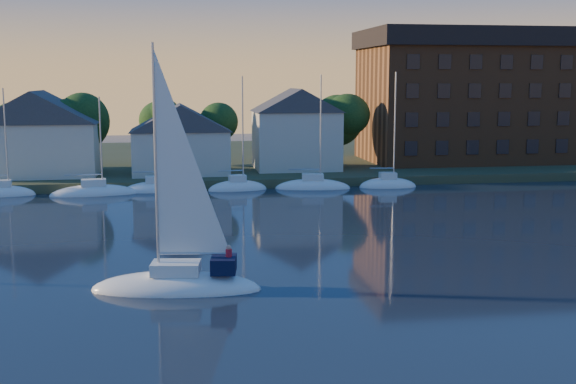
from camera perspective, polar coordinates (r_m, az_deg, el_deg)
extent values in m
plane|color=black|center=(31.11, 4.82, -13.73)|extent=(260.00, 260.00, 0.00)
cube|color=#384125|center=(103.76, -5.24, 2.29)|extent=(160.00, 50.00, 2.00)
cube|color=brown|center=(81.03, -4.10, 0.43)|extent=(120.00, 3.00, 1.00)
cube|color=beige|center=(87.47, -19.02, 3.23)|extent=(13.00, 9.00, 6.00)
cube|color=beige|center=(85.25, -8.45, 3.15)|extent=(11.00, 8.00, 5.00)
cube|color=beige|center=(88.44, 0.64, 4.10)|extent=(10.00, 8.00, 7.00)
cube|color=brown|center=(101.57, 14.75, 6.70)|extent=(30.00, 16.00, 15.00)
cube|color=black|center=(101.65, 14.95, 11.60)|extent=(31.00, 17.00, 2.40)
cylinder|color=#39291A|center=(93.23, -20.90, 2.68)|extent=(0.50, 0.50, 3.50)
sphere|color=#183513|center=(92.90, -21.05, 5.41)|extent=(5.40, 5.40, 5.40)
cylinder|color=#39291A|center=(91.94, -16.01, 2.84)|extent=(0.50, 0.50, 3.50)
sphere|color=#183513|center=(91.60, -16.13, 5.61)|extent=(5.40, 5.40, 5.40)
cylinder|color=#39291A|center=(91.34, -11.01, 2.99)|extent=(0.50, 0.50, 3.50)
sphere|color=#183513|center=(91.00, -11.10, 5.78)|extent=(5.40, 5.40, 5.40)
cylinder|color=#39291A|center=(91.43, -5.99, 3.11)|extent=(0.50, 0.50, 3.50)
sphere|color=#183513|center=(91.09, -6.03, 5.90)|extent=(5.40, 5.40, 5.40)
cylinder|color=#39291A|center=(92.23, -1.01, 3.21)|extent=(0.50, 0.50, 3.50)
sphere|color=#183513|center=(91.89, -1.02, 5.97)|extent=(5.40, 5.40, 5.40)
cylinder|color=#39291A|center=(93.70, 3.84, 3.28)|extent=(0.50, 0.50, 3.50)
sphere|color=#183513|center=(93.36, 3.87, 6.00)|extent=(5.40, 5.40, 5.40)
cylinder|color=#39291A|center=(95.82, 8.52, 3.33)|extent=(0.50, 0.50, 3.50)
sphere|color=#183513|center=(95.49, 8.58, 5.98)|extent=(5.40, 5.40, 5.40)
cylinder|color=#39291A|center=(98.54, 12.96, 3.35)|extent=(0.50, 0.50, 3.50)
sphere|color=#183513|center=(98.22, 13.05, 5.93)|extent=(5.40, 5.40, 5.40)
cylinder|color=#39291A|center=(101.82, 17.14, 3.36)|extent=(0.50, 0.50, 3.50)
sphere|color=#183513|center=(101.52, 17.26, 5.85)|extent=(5.40, 5.40, 5.40)
cylinder|color=#39291A|center=(105.61, 21.04, 3.34)|extent=(0.50, 0.50, 3.50)
sphere|color=#183513|center=(105.31, 21.18, 5.75)|extent=(5.40, 5.40, 5.40)
ellipsoid|color=white|center=(79.57, -21.37, -0.33)|extent=(7.50, 2.40, 2.20)
cube|color=white|center=(79.39, -21.43, 0.60)|extent=(2.10, 1.32, 0.70)
cylinder|color=#A5A8AD|center=(78.74, -21.09, 3.96)|extent=(0.16, 0.16, 10.00)
ellipsoid|color=white|center=(78.26, -15.64, -0.19)|extent=(7.50, 2.40, 2.20)
cube|color=white|center=(78.07, -15.68, 0.76)|extent=(2.10, 1.32, 0.70)
cylinder|color=#A5A8AD|center=(77.49, -15.28, 4.18)|extent=(0.16, 0.16, 10.00)
cylinder|color=#A5A8AD|center=(78.06, -16.31, 1.36)|extent=(3.15, 0.12, 0.12)
ellipsoid|color=white|center=(77.76, -9.78, -0.04)|extent=(7.50, 2.40, 2.20)
cube|color=white|center=(77.57, -9.80, 0.91)|extent=(2.10, 1.32, 0.70)
cylinder|color=#A5A8AD|center=(77.06, -9.34, 4.35)|extent=(0.16, 0.16, 10.00)
cylinder|color=#A5A8AD|center=(77.47, -10.43, 1.52)|extent=(3.15, 0.12, 0.12)
ellipsoid|color=white|center=(78.08, -3.90, 0.11)|extent=(7.50, 2.40, 2.20)
cube|color=white|center=(77.89, -3.91, 1.05)|extent=(2.10, 1.32, 0.70)
cylinder|color=#A5A8AD|center=(77.46, -3.39, 4.47)|extent=(0.16, 0.16, 10.00)
cylinder|color=#A5A8AD|center=(77.70, -4.52, 1.66)|extent=(3.15, 0.12, 0.12)
ellipsoid|color=white|center=(79.20, 1.87, 0.25)|extent=(7.50, 2.40, 2.20)
cube|color=white|center=(79.02, 1.88, 1.18)|extent=(2.10, 1.32, 0.70)
cylinder|color=#A5A8AD|center=(78.67, 2.43, 4.55)|extent=(0.16, 0.16, 10.00)
cylinder|color=#A5A8AD|center=(78.75, 1.29, 1.78)|extent=(3.15, 0.12, 0.12)
ellipsoid|color=white|center=(81.11, 7.43, 0.38)|extent=(7.50, 2.40, 2.20)
cube|color=white|center=(80.93, 7.45, 1.29)|extent=(2.10, 1.32, 0.70)
cylinder|color=#A5A8AD|center=(80.67, 8.02, 4.58)|extent=(0.16, 0.16, 10.00)
cylinder|color=#A5A8AD|center=(80.59, 6.90, 1.88)|extent=(3.15, 0.12, 0.12)
ellipsoid|color=white|center=(42.16, -8.81, -7.66)|extent=(10.10, 4.52, 2.20)
cube|color=white|center=(41.81, -8.85, -5.96)|extent=(2.95, 2.10, 0.70)
cylinder|color=#A5A8AD|center=(40.82, -10.42, 2.43)|extent=(0.16, 0.16, 12.99)
cylinder|color=#A5A8AD|center=(41.46, -7.41, -4.84)|extent=(4.07, 0.71, 0.12)
cube|color=black|center=(41.47, -5.10, -5.72)|extent=(1.66, 2.07, 0.90)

